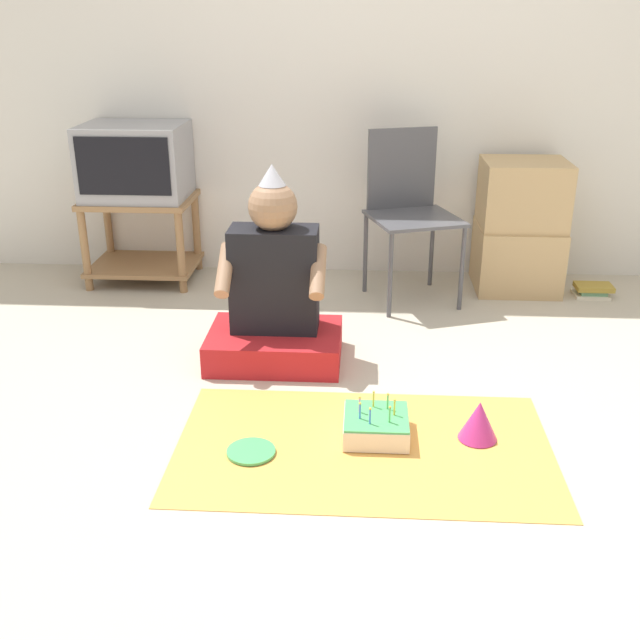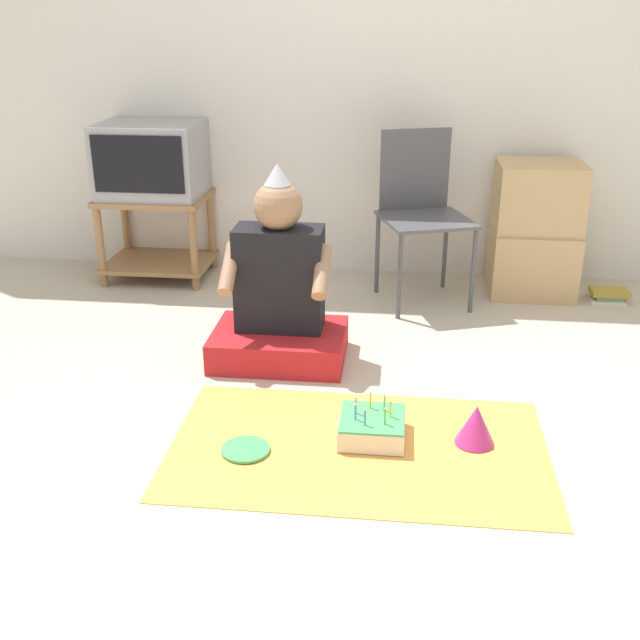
% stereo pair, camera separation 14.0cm
% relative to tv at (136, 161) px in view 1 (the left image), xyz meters
% --- Properties ---
extents(ground_plane, '(16.00, 16.00, 0.00)m').
position_rel_tv_xyz_m(ground_plane, '(1.37, -1.70, -0.69)').
color(ground_plane, '#BCB29E').
extents(wall_back, '(6.40, 0.06, 2.55)m').
position_rel_tv_xyz_m(wall_back, '(1.37, 0.27, 0.58)').
color(wall_back, silver).
rests_on(wall_back, ground_plane).
extents(tv_stand, '(0.60, 0.47, 0.49)m').
position_rel_tv_xyz_m(tv_stand, '(0.00, -0.00, -0.40)').
color(tv_stand, '#997047').
rests_on(tv_stand, ground_plane).
extents(tv, '(0.56, 0.46, 0.41)m').
position_rel_tv_xyz_m(tv, '(0.00, 0.00, 0.00)').
color(tv, '#99999E').
rests_on(tv, tv_stand).
extents(folding_chair, '(0.55, 0.55, 0.90)m').
position_rel_tv_xyz_m(folding_chair, '(1.51, -0.17, -0.17)').
color(folding_chair, '#4C4C51').
rests_on(folding_chair, ground_plane).
extents(cardboard_box_stack, '(0.46, 0.43, 0.72)m').
position_rel_tv_xyz_m(cardboard_box_stack, '(2.14, -0.01, -0.34)').
color(cardboard_box_stack, tan).
rests_on(cardboard_box_stack, ground_plane).
extents(book_pile, '(0.21, 0.15, 0.07)m').
position_rel_tv_xyz_m(book_pile, '(2.55, -0.14, -0.66)').
color(book_pile, beige).
rests_on(book_pile, ground_plane).
extents(person_seated, '(0.59, 0.43, 0.88)m').
position_rel_tv_xyz_m(person_seated, '(0.89, -1.03, -0.40)').
color(person_seated, red).
rests_on(person_seated, ground_plane).
extents(party_cloth, '(1.37, 0.82, 0.01)m').
position_rel_tv_xyz_m(party_cloth, '(1.29, -1.76, -0.69)').
color(party_cloth, '#EFA84C').
rests_on(party_cloth, ground_plane).
extents(birthday_cake, '(0.24, 0.24, 0.15)m').
position_rel_tv_xyz_m(birthday_cake, '(1.34, -1.69, -0.64)').
color(birthday_cake, '#F4E0C6').
rests_on(birthday_cake, party_cloth).
extents(party_hat_blue, '(0.14, 0.14, 0.15)m').
position_rel_tv_xyz_m(party_hat_blue, '(1.72, -1.69, -0.61)').
color(party_hat_blue, '#CC338C').
rests_on(party_hat_blue, party_cloth).
extents(paper_plate, '(0.18, 0.18, 0.01)m').
position_rel_tv_xyz_m(paper_plate, '(0.89, -1.83, -0.68)').
color(paper_plate, '#4CB266').
rests_on(paper_plate, party_cloth).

